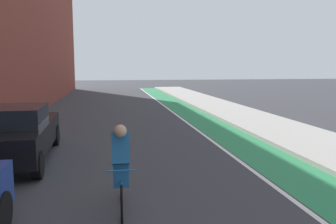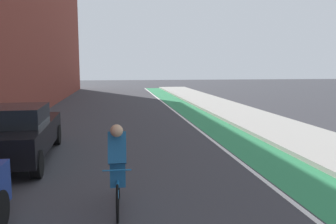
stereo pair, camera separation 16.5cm
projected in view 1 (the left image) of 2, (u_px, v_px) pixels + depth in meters
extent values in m
plane|color=#38383D|center=(127.00, 120.00, 16.77)|extent=(96.93, 96.93, 0.00)
cube|color=#2D8451|center=(190.00, 113.00, 19.31)|extent=(1.60, 44.06, 0.00)
cube|color=white|center=(174.00, 113.00, 19.17)|extent=(0.12, 44.06, 0.00)
cube|color=#A8A59E|center=(230.00, 111.00, 19.69)|extent=(3.06, 44.06, 0.14)
cube|color=black|center=(14.00, 136.00, 9.44)|extent=(2.06, 4.69, 0.70)
cube|color=black|center=(11.00, 117.00, 9.14)|extent=(1.73, 2.00, 0.55)
cylinder|color=black|center=(55.00, 135.00, 11.37)|extent=(0.24, 0.67, 0.66)
cylinder|color=black|center=(37.00, 165.00, 7.95)|extent=(0.24, 0.67, 0.66)
torus|color=black|center=(122.00, 204.00, 5.72)|extent=(0.05, 0.64, 0.64)
torus|color=black|center=(121.00, 183.00, 6.75)|extent=(0.05, 0.64, 0.64)
cylinder|color=#1966A5|center=(121.00, 181.00, 6.21)|extent=(0.06, 0.96, 0.33)
cylinder|color=#1966A5|center=(121.00, 173.00, 6.38)|extent=(0.04, 0.12, 0.55)
cylinder|color=#1966A5|center=(121.00, 171.00, 5.73)|extent=(0.48, 0.03, 0.02)
cube|color=#1E598C|center=(121.00, 171.00, 6.29)|extent=(0.29, 0.25, 0.56)
cube|color=#1E598C|center=(121.00, 148.00, 6.11)|extent=(0.33, 0.41, 0.60)
sphere|color=tan|center=(120.00, 131.00, 5.91)|extent=(0.22, 0.22, 0.22)
cube|color=#4C7247|center=(120.00, 145.00, 6.22)|extent=(0.27, 0.28, 0.39)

